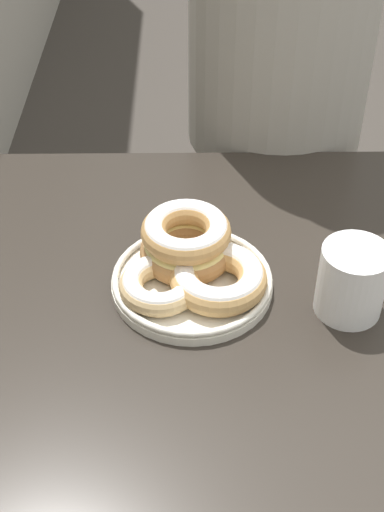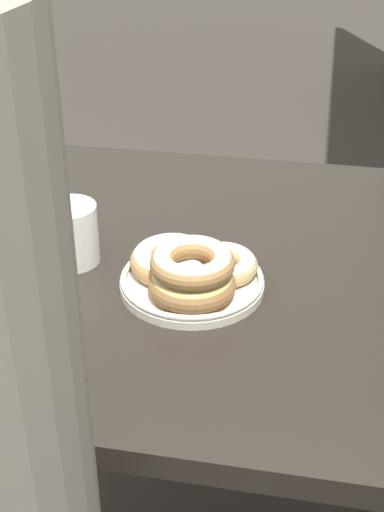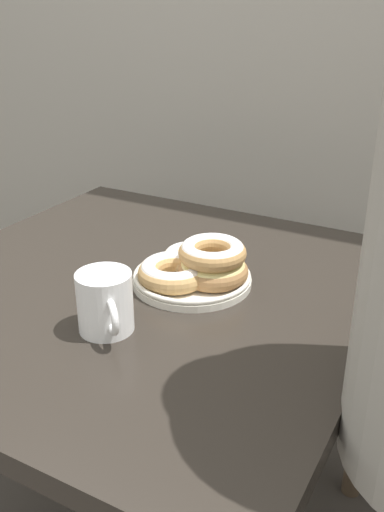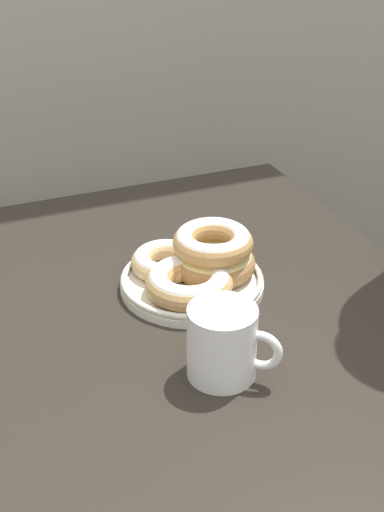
% 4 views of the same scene
% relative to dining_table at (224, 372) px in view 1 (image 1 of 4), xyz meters
% --- Properties ---
extents(dining_table, '(0.91, 0.94, 0.74)m').
position_rel_dining_table_xyz_m(dining_table, '(0.00, 0.00, 0.00)').
color(dining_table, '#28231E').
rests_on(dining_table, ground_plane).
extents(donut_plate, '(0.25, 0.24, 0.09)m').
position_rel_dining_table_xyz_m(donut_plate, '(0.10, 0.05, 0.12)').
color(donut_plate, silver).
rests_on(donut_plate, dining_table).
extents(coffee_mug, '(0.11, 0.11, 0.10)m').
position_rel_dining_table_xyz_m(coffee_mug, '(0.05, -0.17, 0.14)').
color(coffee_mug, white).
rests_on(coffee_mug, dining_table).
extents(person_figure, '(0.37, 0.35, 1.49)m').
position_rel_dining_table_xyz_m(person_figure, '(0.63, -0.13, 0.16)').
color(person_figure, black).
rests_on(person_figure, ground_plane).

